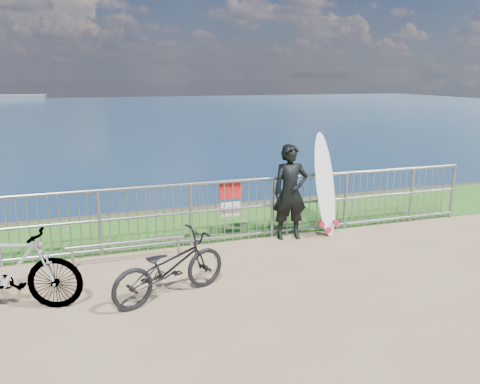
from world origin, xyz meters
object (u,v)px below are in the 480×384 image
object	(u,v)px
bicycle_far	(9,270)
surfer	(290,192)
bicycle_near	(170,267)
surfboard	(325,189)

from	to	relation	value
bicycle_far	surfer	bearing A→B (deg)	-58.69
surfer	bicycle_near	size ratio (longest dim) A/B	1.03
surfboard	bicycle_far	distance (m)	5.29
surfer	bicycle_near	world-z (taller)	surfer
surfer	surfboard	xyz separation A→B (m)	(0.69, -0.01, 0.02)
surfer	surfboard	size ratio (longest dim) A/B	0.90
surfboard	bicycle_near	distance (m)	3.59
surfer	bicycle_far	bearing A→B (deg)	-154.74
surfer	surfboard	bearing A→B (deg)	6.59
bicycle_far	bicycle_near	bearing A→B (deg)	-84.33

